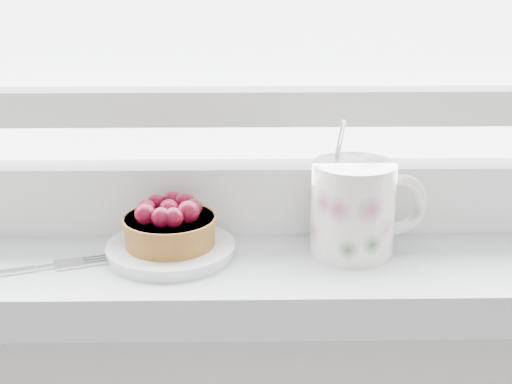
{
  "coord_description": "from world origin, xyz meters",
  "views": [
    {
      "loc": [
        0.0,
        1.26,
        1.22
      ],
      "look_at": [
        0.01,
        1.88,
        1.01
      ],
      "focal_mm": 50.0,
      "sensor_mm": 36.0,
      "label": 1
    }
  ],
  "objects_px": {
    "saucer": "(171,250)",
    "raspberry_tart": "(170,224)",
    "floral_mug": "(356,206)",
    "fork": "(19,271)"
  },
  "relations": [
    {
      "from": "saucer",
      "to": "raspberry_tart",
      "type": "distance_m",
      "value": 0.03
    },
    {
      "from": "floral_mug",
      "to": "fork",
      "type": "height_order",
      "value": "floral_mug"
    },
    {
      "from": "saucer",
      "to": "floral_mug",
      "type": "bearing_deg",
      "value": 1.88
    },
    {
      "from": "raspberry_tart",
      "to": "floral_mug",
      "type": "xyz_separation_m",
      "value": [
        0.18,
        0.01,
        0.01
      ]
    },
    {
      "from": "raspberry_tart",
      "to": "fork",
      "type": "distance_m",
      "value": 0.14
    },
    {
      "from": "floral_mug",
      "to": "saucer",
      "type": "bearing_deg",
      "value": -178.12
    },
    {
      "from": "raspberry_tart",
      "to": "saucer",
      "type": "bearing_deg",
      "value": 149.25
    },
    {
      "from": "raspberry_tart",
      "to": "fork",
      "type": "relative_size",
      "value": 0.54
    },
    {
      "from": "floral_mug",
      "to": "fork",
      "type": "xyz_separation_m",
      "value": [
        -0.31,
        -0.04,
        -0.05
      ]
    },
    {
      "from": "fork",
      "to": "raspberry_tart",
      "type": "bearing_deg",
      "value": 14.46
    }
  ]
}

